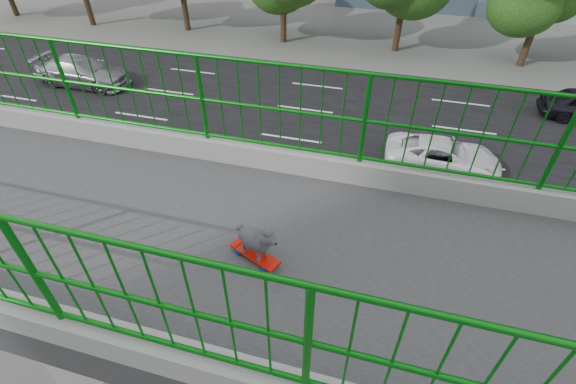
% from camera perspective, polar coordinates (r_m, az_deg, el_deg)
% --- Properties ---
extents(road, '(18.00, 90.00, 0.02)m').
position_cam_1_polar(road, '(19.10, 0.33, 7.68)').
color(road, black).
rests_on(road, ground).
extents(footbridge, '(3.00, 24.00, 7.00)m').
position_cam_1_polar(footbridge, '(6.98, -29.44, -11.62)').
color(footbridge, '#2D2D2F').
rests_on(footbridge, ground).
extents(railing, '(3.00, 24.00, 1.42)m').
position_cam_1_polar(railing, '(5.77, -35.66, 1.33)').
color(railing, gray).
rests_on(railing, footbridge).
extents(skateboard, '(0.37, 0.57, 0.07)m').
position_cam_1_polar(skateboard, '(4.07, -4.74, -8.92)').
color(skateboard, red).
rests_on(skateboard, footbridge).
extents(poodle, '(0.33, 0.48, 0.43)m').
position_cam_1_polar(poodle, '(3.87, -4.64, -6.68)').
color(poodle, '#28262A').
rests_on(poodle, skateboard).
extents(car_0, '(1.84, 4.59, 1.56)m').
position_cam_1_polar(car_0, '(16.96, -30.05, 0.13)').
color(car_0, white).
rests_on(car_0, ground).
extents(car_1, '(1.52, 4.36, 1.44)m').
position_cam_1_polar(car_1, '(21.07, -31.63, 6.93)').
color(car_1, '#B50719').
rests_on(car_1, ground).
extents(car_2, '(2.18, 4.72, 1.31)m').
position_cam_1_polar(car_2, '(17.96, 21.25, 4.89)').
color(car_2, white).
rests_on(car_2, ground).
extents(car_3, '(2.23, 5.48, 1.59)m').
position_cam_1_polar(car_3, '(26.91, -27.34, 15.07)').
color(car_3, gray).
rests_on(car_3, ground).
extents(car_5, '(1.63, 4.67, 1.54)m').
position_cam_1_polar(car_5, '(13.11, 24.55, -10.59)').
color(car_5, black).
rests_on(car_5, ground).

